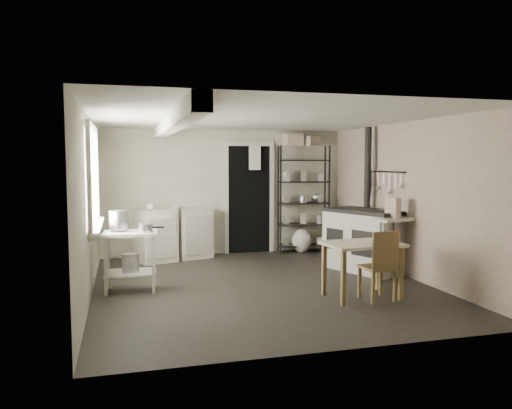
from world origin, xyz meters
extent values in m
plane|color=black|center=(0.00, 0.00, 0.00)|extent=(5.00, 5.00, 0.00)
plane|color=silver|center=(0.00, 0.00, 2.30)|extent=(5.00, 5.00, 0.00)
cube|color=#BAB79F|center=(0.00, 2.50, 1.15)|extent=(4.50, 0.02, 2.30)
cube|color=#BAB79F|center=(0.00, -2.50, 1.15)|extent=(4.50, 0.02, 2.30)
cube|color=#BAB79F|center=(-2.25, 0.00, 1.15)|extent=(0.02, 5.00, 2.30)
cube|color=#BAB79F|center=(2.25, 0.00, 1.15)|extent=(0.02, 5.00, 2.30)
cylinder|color=silver|center=(-1.90, 0.23, 0.94)|extent=(0.31, 0.31, 0.26)
cylinder|color=silver|center=(-1.56, 0.06, 0.85)|extent=(0.20, 0.20, 0.10)
cylinder|color=silver|center=(-1.76, 0.12, 0.39)|extent=(0.25, 0.25, 0.24)
imported|color=silver|center=(-0.94, 2.11, 0.95)|extent=(0.29, 0.29, 0.06)
imported|color=silver|center=(-1.38, 2.03, 0.97)|extent=(0.14, 0.14, 0.10)
imported|color=silver|center=(1.11, 2.23, 1.37)|extent=(0.11, 0.11, 0.20)
cube|color=beige|center=(1.25, 2.30, 2.01)|extent=(0.34, 0.30, 0.22)
cube|color=beige|center=(1.60, 2.29, 1.99)|extent=(0.35, 0.34, 0.18)
cube|color=beige|center=(1.94, -0.13, 1.01)|extent=(0.18, 0.23, 0.30)
imported|color=silver|center=(1.21, -0.98, 0.80)|extent=(0.13, 0.13, 0.09)
ellipsoid|color=silver|center=(1.40, 2.20, 0.24)|extent=(0.41, 0.37, 0.44)
cylinder|color=silver|center=(1.73, -0.12, 0.07)|extent=(0.13, 0.13, 0.14)
camera|label=1|loc=(-1.84, -6.55, 1.72)|focal=35.00mm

